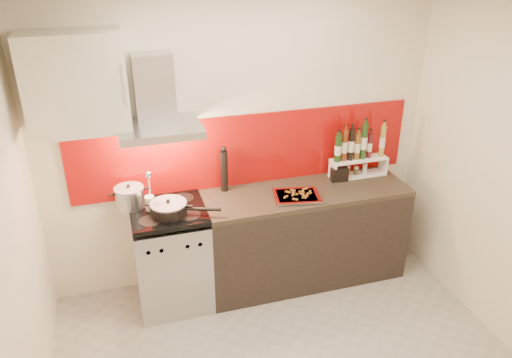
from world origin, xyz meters
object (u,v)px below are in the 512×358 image
object	(u,v)px
counter	(304,234)
pepper_mill	(224,169)
saute_pan	(169,208)
baking_tray	(297,196)
range_stove	(172,257)
stock_pot	(130,197)

from	to	relation	value
counter	pepper_mill	distance (m)	0.96
counter	pepper_mill	bearing A→B (deg)	162.94
saute_pan	counter	bearing A→B (deg)	4.33
counter	saute_pan	world-z (taller)	saute_pan
pepper_mill	baking_tray	world-z (taller)	pepper_mill
range_stove	stock_pot	world-z (taller)	stock_pot
range_stove	baking_tray	distance (m)	1.18
pepper_mill	baking_tray	bearing A→B (deg)	-29.02
counter	pepper_mill	world-z (taller)	pepper_mill
stock_pot	pepper_mill	distance (m)	0.81
range_stove	baking_tray	bearing A→B (deg)	-4.97
counter	baking_tray	distance (m)	0.49
range_stove	baking_tray	world-z (taller)	baking_tray
counter	saute_pan	bearing A→B (deg)	-175.67
range_stove	stock_pot	xyz separation A→B (m)	(-0.28, 0.13, 0.56)
stock_pot	saute_pan	xyz separation A→B (m)	(0.29, -0.21, -0.04)
stock_pot	pepper_mill	size ratio (longest dim) A/B	0.57
stock_pot	pepper_mill	xyz separation A→B (m)	(0.80, 0.08, 0.10)
pepper_mill	baking_tray	distance (m)	0.66
counter	stock_pot	distance (m)	1.58
stock_pot	baking_tray	world-z (taller)	stock_pot
saute_pan	pepper_mill	world-z (taller)	pepper_mill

